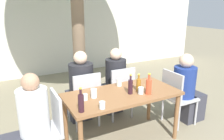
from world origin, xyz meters
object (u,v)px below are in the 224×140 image
Objects in this scene: person_seated_3 at (113,84)px; drinking_glass_1 at (85,97)px; wine_bottle_0 at (130,86)px; drinking_glass_2 at (94,93)px; dining_table_front at (122,99)px; person_seated_1 at (187,91)px; patio_chair_1 at (177,94)px; drinking_glass_4 at (141,91)px; person_seated_0 at (27,130)px; amber_bottle_1 at (139,84)px; person_seated_2 at (80,90)px; soda_bottle_3 at (149,86)px; drinking_glass_3 at (102,105)px; wine_bottle_2 at (81,103)px; patio_chair_0 at (48,126)px; drinking_glass_0 at (119,82)px; patio_chair_3 at (120,89)px; patio_chair_2 at (85,96)px.

person_seated_3 is 1.22m from drinking_glass_1.
drinking_glass_2 is (-0.49, 0.11, -0.05)m from wine_bottle_0.
dining_table_front is 1.27m from person_seated_1.
patio_chair_1 reaches higher than drinking_glass_1.
wine_bottle_0 reaches higher than drinking_glass_4.
patio_chair_1 is at bearing -1.42° from drinking_glass_2.
drinking_glass_4 is at bearing 84.36° from person_seated_0.
person_seated_0 is 4.86× the size of amber_bottle_1.
person_seated_2 is 1.09m from amber_bottle_1.
soda_bottle_3 is at bearing 89.05° from person_seated_3.
person_seated_0 is 14.13× the size of drinking_glass_3.
person_seated_2 is at bearing 71.43° from wine_bottle_2.
dining_table_front is 1.03m from patio_chair_0.
patio_chair_0 is 0.71m from drinking_glass_3.
person_seated_0 is 4.37× the size of wine_bottle_0.
soda_bottle_3 is at bearing -14.17° from drinking_glass_1.
patio_chair_1 is 7.96× the size of drinking_glass_0.
patio_chair_1 is 1.58m from person_seated_2.
person_seated_3 is 1.03m from drinking_glass_4.
person_seated_0 is (-1.58, -0.62, 0.01)m from patio_chair_3.
wine_bottle_2 is 2.43× the size of drinking_glass_2.
person_seated_2 reaches higher than patio_chair_2.
person_seated_0 is at bearing 90.00° from person_seated_1.
drinking_glass_1 is (-0.85, -0.84, 0.25)m from person_seated_3.
drinking_glass_2 is 1.40× the size of drinking_glass_3.
patio_chair_0 is 1.00× the size of patio_chair_3.
amber_bottle_1 is at bearing 85.15° from person_seated_3.
patio_chair_1 is 1.00m from wine_bottle_0.
person_seated_2 is 13.32× the size of drinking_glass_4.
wine_bottle_0 is (0.40, -0.69, 0.33)m from patio_chair_2.
amber_bottle_1 is 0.78m from drinking_glass_1.
drinking_glass_2 is at bearing 83.63° from person_seated_2.
drinking_glass_2 reaches higher than dining_table_front.
person_seated_0 reaches higher than drinking_glass_2.
drinking_glass_2 is at bearing -156.41° from drinking_glass_0.
drinking_glass_0 is (1.12, 0.26, 0.28)m from patio_chair_0.
drinking_glass_2 is at bearing 38.78° from patio_chair_3.
drinking_glass_0 reaches higher than drinking_glass_1.
wine_bottle_0 is (0.08, -0.08, 0.19)m from dining_table_front.
drinking_glass_0 is 1.25× the size of drinking_glass_4.
amber_bottle_1 is at bearing 88.42° from person_seated_0.
patio_chair_1 is 10.79× the size of drinking_glass_3.
patio_chair_0 reaches higher than dining_table_front.
patio_chair_1 is 1.47m from patio_chair_2.
person_seated_2 is at bearing -19.93° from patio_chair_3.
dining_table_front is 13.64× the size of drinking_glass_0.
wine_bottle_0 reaches higher than patio_chair_0.
patio_chair_0 reaches higher than drinking_glass_2.
drinking_glass_4 is at bearing 149.56° from soda_bottle_3.
drinking_glass_1 is 0.87× the size of drinking_glass_4.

